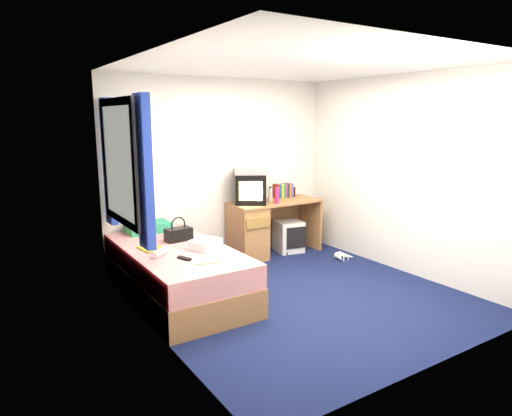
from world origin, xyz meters
TOP-DOWN VIEW (x-y plane):
  - ground at (0.00, 0.00)m, footprint 3.40×3.40m
  - room_shell at (0.00, 0.00)m, footprint 3.40×3.40m
  - bed at (-1.10, 0.68)m, footprint 1.01×2.00m
  - pillow at (-1.11, 1.50)m, footprint 0.50×0.32m
  - desk at (0.41, 1.44)m, footprint 1.30×0.55m
  - storage_cube at (0.91, 1.39)m, footprint 0.41×0.41m
  - crt_tv at (0.31, 1.44)m, footprint 0.54×0.53m
  - vcr at (0.31, 1.44)m, footprint 0.54×0.49m
  - book_row at (0.96, 1.60)m, footprint 0.27×0.13m
  - picture_frame at (1.13, 1.61)m, footprint 0.03×0.12m
  - pink_water_bottle at (0.61, 1.27)m, footprint 0.06×0.06m
  - aerosol_can at (0.61, 1.42)m, footprint 0.05×0.05m
  - handbag at (-0.96, 0.93)m, footprint 0.30×0.19m
  - towel at (-0.86, 0.48)m, footprint 0.37×0.34m
  - magazine at (-1.34, 0.77)m, footprint 0.24×0.30m
  - water_bottle at (-1.36, 0.49)m, footprint 0.20×0.18m
  - colour_swatch_fan at (-1.06, 0.03)m, footprint 0.23×0.11m
  - remote_control at (-1.19, 0.26)m, footprint 0.10×0.17m
  - window_assembly at (-1.55, 0.90)m, footprint 0.11×1.42m
  - white_heels at (1.29, 0.67)m, footprint 0.31×0.25m

SIDE VIEW (x-z plane):
  - ground at x=0.00m, z-range 0.00..0.00m
  - white_heels at x=1.29m, z-range -0.01..0.09m
  - storage_cube at x=0.91m, z-range 0.00..0.44m
  - bed at x=-1.10m, z-range 0.00..0.54m
  - desk at x=0.41m, z-range 0.03..0.78m
  - colour_swatch_fan at x=-1.06m, z-range 0.54..0.55m
  - magazine at x=-1.34m, z-range 0.54..0.55m
  - remote_control at x=-1.19m, z-range 0.54..0.56m
  - water_bottle at x=-1.36m, z-range 0.54..0.61m
  - towel at x=-0.86m, z-range 0.54..0.64m
  - pillow at x=-1.11m, z-range 0.54..0.65m
  - handbag at x=-0.96m, z-range 0.48..0.76m
  - picture_frame at x=1.13m, z-range 0.75..0.89m
  - aerosol_can at x=0.61m, z-range 0.75..0.94m
  - pink_water_bottle at x=0.61m, z-range 0.75..0.95m
  - book_row at x=0.96m, z-range 0.75..0.95m
  - crt_tv at x=0.31m, z-range 0.75..1.15m
  - vcr at x=0.31m, z-range 1.15..1.24m
  - window_assembly at x=-1.55m, z-range 0.72..2.12m
  - room_shell at x=0.00m, z-range -0.25..3.15m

